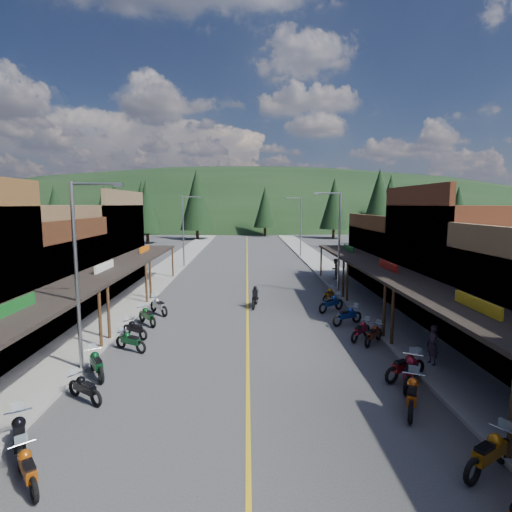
{
  "coord_description": "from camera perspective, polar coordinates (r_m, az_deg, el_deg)",
  "views": [
    {
      "loc": [
        -0.02,
        -22.45,
        7.09
      ],
      "look_at": [
        0.7,
        8.92,
        3.0
      ],
      "focal_mm": 28.0,
      "sensor_mm": 36.0,
      "label": 1
    }
  ],
  "objects": [
    {
      "name": "pine_1",
      "position": [
        95.51,
        -15.99,
        7.23
      ],
      "size": [
        5.88,
        5.88,
        12.5
      ],
      "color": "black",
      "rests_on": "ground"
    },
    {
      "name": "bike_west_4",
      "position": [
        16.32,
        -23.29,
        -16.84
      ],
      "size": [
        1.92,
        1.64,
        1.09
      ],
      "primitive_type": null,
      "rotation": [
        0.0,
        0.0,
        0.94
      ],
      "color": "black",
      "rests_on": "ground"
    },
    {
      "name": "bike_east_10",
      "position": [
        29.71,
        10.33,
        -5.38
      ],
      "size": [
        1.63,
        2.03,
        1.14
      ],
      "primitive_type": null,
      "rotation": [
        0.0,
        0.0,
        -0.57
      ],
      "color": "#B8660D",
      "rests_on": "ground"
    },
    {
      "name": "pedestrian_east_b",
      "position": [
        37.85,
        11.24,
        -1.8
      ],
      "size": [
        1.04,
        1.04,
        1.93
      ],
      "primitive_type": "imported",
      "rotation": [
        0.0,
        0.0,
        3.93
      ],
      "color": "brown",
      "rests_on": "sidewalk_east"
    },
    {
      "name": "bike_east_4",
      "position": [
        17.24,
        21.16,
        -15.01
      ],
      "size": [
        1.82,
        2.37,
        1.31
      ],
      "primitive_type": null,
      "rotation": [
        0.0,
        0.0,
        -0.53
      ],
      "color": "maroon",
      "rests_on": "ground"
    },
    {
      "name": "bike_west_2",
      "position": [
        12.68,
        -29.85,
        -24.7
      ],
      "size": [
        1.69,
        1.88,
        1.09
      ],
      "primitive_type": null,
      "rotation": [
        0.0,
        0.0,
        0.68
      ],
      "color": "#AD4A0C",
      "rests_on": "ground"
    },
    {
      "name": "pine_4",
      "position": [
        84.4,
        11.1,
        7.38
      ],
      "size": [
        5.88,
        5.88,
        12.5
      ],
      "color": "black",
      "rests_on": "ground"
    },
    {
      "name": "pedestrian_east_a",
      "position": [
        19.32,
        23.95,
        -11.51
      ],
      "size": [
        0.56,
        0.72,
        1.76
      ],
      "primitive_type": "imported",
      "rotation": [
        0.0,
        0.0,
        -1.34
      ],
      "color": "#2B2030",
      "rests_on": "sidewalk_east"
    },
    {
      "name": "bike_east_7",
      "position": [
        21.98,
        14.75,
        -10.13
      ],
      "size": [
        1.78,
        1.85,
        1.1
      ],
      "primitive_type": null,
      "rotation": [
        0.0,
        0.0,
        -0.74
      ],
      "color": "maroon",
      "rests_on": "ground"
    },
    {
      "name": "pine_11",
      "position": [
        63.68,
        17.15,
        7.18
      ],
      "size": [
        5.82,
        5.82,
        12.4
      ],
      "color": "black",
      "rests_on": "ground"
    },
    {
      "name": "bike_east_8",
      "position": [
        24.37,
        12.93,
        -8.2
      ],
      "size": [
        2.2,
        1.62,
        1.21
      ],
      "primitive_type": null,
      "rotation": [
        0.0,
        0.0,
        -1.08
      ],
      "color": "navy",
      "rests_on": "ground"
    },
    {
      "name": "shop_east_3",
      "position": [
        36.74,
        20.72,
        -0.18
      ],
      "size": [
        10.9,
        10.2,
        6.2
      ],
      "color": "#4C2D16",
      "rests_on": "ground"
    },
    {
      "name": "pine_6",
      "position": [
        97.94,
        26.88,
        6.27
      ],
      "size": [
        5.04,
        5.04,
        11.0
      ],
      "color": "black",
      "rests_on": "ground"
    },
    {
      "name": "pine_9",
      "position": [
        71.61,
        18.4,
        6.48
      ],
      "size": [
        4.93,
        4.93,
        10.8
      ],
      "color": "black",
      "rests_on": "ground"
    },
    {
      "name": "pine_5",
      "position": [
        100.4,
        18.66,
        7.55
      ],
      "size": [
        6.72,
        6.72,
        14.0
      ],
      "color": "black",
      "rests_on": "ground"
    },
    {
      "name": "shop_west_3",
      "position": [
        36.62,
        -23.39,
        1.22
      ],
      "size": [
        10.9,
        10.2,
        8.2
      ],
      "color": "brown",
      "rests_on": "ground"
    },
    {
      "name": "bike_west_9",
      "position": [
        26.72,
        -13.73,
        -6.81
      ],
      "size": [
        1.92,
        2.13,
        1.23
      ],
      "primitive_type": null,
      "rotation": [
        0.0,
        0.0,
        0.68
      ],
      "color": "gray",
      "rests_on": "ground"
    },
    {
      "name": "rider_on_bike",
      "position": [
        27.69,
        -0.14,
        -6.09
      ],
      "size": [
        0.98,
        2.11,
        1.55
      ],
      "rotation": [
        0.0,
        0.0,
        -0.15
      ],
      "color": "black",
      "rests_on": "ground"
    },
    {
      "name": "bike_east_5",
      "position": [
        17.77,
        20.56,
        -14.42
      ],
      "size": [
        2.24,
        1.64,
        1.23
      ],
      "primitive_type": null,
      "rotation": [
        0.0,
        0.0,
        -1.09
      ],
      "color": "maroon",
      "rests_on": "ground"
    },
    {
      "name": "bike_east_3",
      "position": [
        15.4,
        21.43,
        -17.79
      ],
      "size": [
        1.67,
        2.42,
        1.32
      ],
      "primitive_type": null,
      "rotation": [
        0.0,
        0.0,
        -0.44
      ],
      "color": "#CA500E",
      "rests_on": "ground"
    },
    {
      "name": "bike_east_6",
      "position": [
        21.53,
        16.45,
        -10.56
      ],
      "size": [
        1.75,
        1.9,
        1.11
      ],
      "primitive_type": null,
      "rotation": [
        0.0,
        0.0,
        -0.7
      ],
      "color": "#65220D",
      "rests_on": "ground"
    },
    {
      "name": "shop_east_2",
      "position": [
        28.05,
        28.19,
        -0.77
      ],
      "size": [
        10.9,
        9.0,
        8.2
      ],
      "color": "#562B19",
      "rests_on": "ground"
    },
    {
      "name": "sidewalk_east",
      "position": [
        43.9,
        10.16,
        -1.89
      ],
      "size": [
        3.4,
        94.0,
        0.15
      ],
      "primitive_type": "cube",
      "color": "gray",
      "rests_on": "ground"
    },
    {
      "name": "pine_7",
      "position": [
        103.52,
        -19.47,
        7.08
      ],
      "size": [
        5.88,
        5.88,
        12.5
      ],
      "color": "black",
      "rests_on": "ground"
    },
    {
      "name": "pine_2",
      "position": [
        81.07,
        -8.47,
        7.98
      ],
      "size": [
        6.72,
        6.72,
        14.0
      ],
      "color": "black",
      "rests_on": "ground"
    },
    {
      "name": "bike_west_5",
      "position": [
        18.2,
        -21.85,
        -13.99
      ],
      "size": [
        1.73,
        2.17,
        1.21
      ],
      "primitive_type": null,
      "rotation": [
        0.0,
        0.0,
        0.56
      ],
      "color": "#0A361A",
      "rests_on": "ground"
    },
    {
      "name": "bike_west_8",
      "position": [
        24.62,
        -15.29,
        -8.13
      ],
      "size": [
        1.84,
        2.08,
        1.2
      ],
      "primitive_type": null,
      "rotation": [
        0.0,
        0.0,
        0.66
      ],
      "color": "#0B3713",
      "rests_on": "ground"
    },
    {
      "name": "centerline",
      "position": [
        43.04,
        -1.27,
        -2.05
      ],
      "size": [
        0.15,
        90.0,
        0.01
      ],
      "primitive_type": "cube",
      "color": "gold",
      "rests_on": "ground"
    },
    {
      "name": "shop_west_2",
      "position": [
        28.15,
        -30.53,
        -2.93
      ],
      "size": [
        10.9,
        9.0,
        6.2
      ],
      "color": "#3F2111",
      "rests_on": "ground"
    },
    {
      "name": "pine_8",
      "position": [
        66.22,
        -20.82,
        5.98
      ],
      "size": [
        4.48,
        4.48,
        10.0
      ],
      "color": "black",
      "rests_on": "ground"
    },
    {
      "name": "streetlight_2",
      "position": [
        31.35,
        11.55,
        2.47
      ],
      "size": [
        2.16,
        0.18,
        8.0
      ],
      "color": "gray",
      "rests_on": "ground"
    },
    {
      "name": "bike_east_2",
      "position": [
        13.19,
        30.4,
        -22.96
      ],
      "size": [
        2.27,
        1.79,
        1.27
      ],
      "primitive_type": null,
      "rotation": [
        0.0,
        0.0,
        -1.02
      ],
      "color": "#9D5A0B",
      "rests_on": "ground"
    },
    {
      "name": "streetlight_3",
      "position": [
        52.98,
        6.27,
        4.53
      ],
      "size": [
        2.16,
        0.18,
        8.0
      ],
      "color": "gray",
      "rests_on": "ground"
    },
    {
      "name": "pine_3",
      "position": [
        88.55,
        1.29,
        7.03
      ],
      "size": [
        5.04,
        5.04,
        11.0
      ],
      "color": "black",
      "rests_on": "ground"
    },
    {
      "name": "pine_0",
      "position": [
        93.44,
        -26.82,
        6.26
      ],
      "size": [
        5.04,
        5.04,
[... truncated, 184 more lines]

